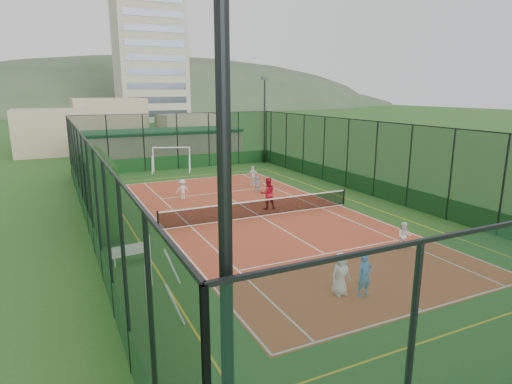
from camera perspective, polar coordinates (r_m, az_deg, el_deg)
ground at (r=24.25m, az=0.57°, el=-3.27°), size 300.00×300.00×0.00m
court_slab at (r=24.25m, az=0.57°, el=-3.26°), size 11.17×23.97×0.01m
tennis_net at (r=24.11m, az=0.57°, el=-2.07°), size 11.67×0.12×1.06m
perimeter_fence at (r=23.66m, az=0.58°, el=2.54°), size 18.12×34.12×5.00m
floodlight_sw at (r=5.36m, az=-3.88°, el=-18.23°), size 0.60×0.26×8.25m
floodlight_ne at (r=42.03m, az=1.14°, el=9.50°), size 0.60×0.26×8.25m
clubhouse at (r=44.39m, az=-12.11°, el=6.10°), size 15.20×7.20×3.15m
apartment_tower at (r=105.55m, az=-13.99°, el=17.33°), size 15.00×12.00×30.00m
distant_hills at (r=171.31m, az=-22.50°, el=10.01°), size 200.00×60.00×24.00m
hedge_left at (r=24.33m, az=-20.38°, el=0.33°), size 1.24×8.26×3.61m
white_bench at (r=18.54m, az=-16.47°, el=-7.76°), size 1.58×0.64×0.87m
futsal_goal_near at (r=14.67m, az=-14.08°, el=-11.06°), size 3.13×1.54×1.94m
futsal_goal_far at (r=38.42m, az=-11.19°, el=4.28°), size 3.40×2.00×2.11m
child_near_left at (r=15.29m, az=11.23°, el=-10.67°), size 0.75×0.49×1.53m
child_near_mid at (r=15.36m, az=14.26°, el=-10.70°), size 0.57×0.38×1.54m
child_near_right at (r=20.21m, az=19.16°, el=-5.56°), size 0.78×0.74×1.27m
child_far_left at (r=28.26m, az=-9.79°, el=0.34°), size 0.89×0.55×1.33m
child_far_right at (r=31.83m, az=-0.43°, el=2.15°), size 0.90×0.41×1.50m
child_far_back at (r=29.95m, az=0.16°, el=1.10°), size 1.12×0.59×1.15m
coach at (r=25.51m, az=1.56°, el=-0.19°), size 1.05×0.89×1.92m
tennis_balls at (r=25.90m, az=1.71°, el=-2.10°), size 4.25×1.52×0.07m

